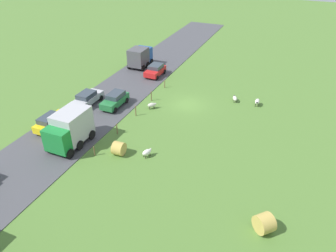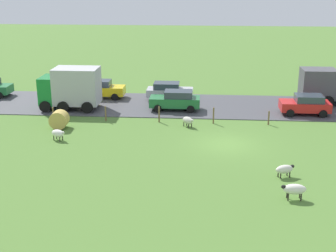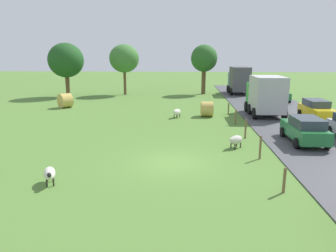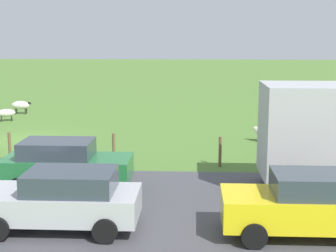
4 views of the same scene
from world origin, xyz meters
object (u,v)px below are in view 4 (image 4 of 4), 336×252
(sheep_0, at_px, (264,132))
(car_2, at_px, (309,204))
(hay_bale_0, at_px, (308,98))
(truck_2, at_px, (335,136))
(hay_bale_1, at_px, (290,140))
(car_1, at_px, (65,164))
(car_3, at_px, (63,199))
(sheep_1, at_px, (21,105))
(sheep_2, at_px, (64,147))
(sheep_3, at_px, (6,113))

(sheep_0, relative_size, car_2, 0.26)
(hay_bale_0, xyz_separation_m, truck_2, (19.66, -3.49, 1.20))
(hay_bale_1, bearing_deg, car_1, -56.71)
(car_1, bearing_deg, hay_bale_0, 148.21)
(car_1, bearing_deg, car_2, 63.60)
(hay_bale_1, bearing_deg, sheep_0, -165.09)
(hay_bale_0, distance_m, car_3, 26.08)
(hay_bale_1, relative_size, car_3, 0.32)
(sheep_1, distance_m, sheep_2, 13.12)
(car_2, bearing_deg, sheep_3, -139.95)
(truck_2, bearing_deg, hay_bale_0, 169.95)
(sheep_0, xyz_separation_m, hay_bale_1, (2.68, 0.71, 0.17))
(sheep_0, height_order, truck_2, truck_2)
(car_3, bearing_deg, truck_2, 114.73)
(truck_2, distance_m, car_1, 8.95)
(hay_bale_1, distance_m, truck_2, 5.41)
(sheep_2, bearing_deg, hay_bale_1, 96.44)
(sheep_2, height_order, truck_2, truck_2)
(hay_bale_0, bearing_deg, sheep_2, -41.19)
(sheep_1, xyz_separation_m, car_3, (19.61, 7.88, 0.31))
(hay_bale_0, relative_size, truck_2, 0.30)
(car_3, bearing_deg, sheep_3, -154.98)
(sheep_0, bearing_deg, hay_bale_1, 14.91)
(sheep_1, height_order, hay_bale_1, hay_bale_1)
(sheep_1, xyz_separation_m, car_2, (19.79, 14.32, 0.35))
(car_1, distance_m, car_3, 3.52)
(car_2, bearing_deg, car_1, -116.40)
(sheep_0, height_order, car_3, car_3)
(hay_bale_0, xyz_separation_m, hay_bale_1, (14.42, -3.94, -0.06))
(sheep_0, height_order, car_2, car_2)
(sheep_0, distance_m, sheep_3, 15.63)
(sheep_1, bearing_deg, hay_bale_0, 100.97)
(truck_2, bearing_deg, sheep_2, -112.40)
(sheep_0, xyz_separation_m, truck_2, (7.92, 1.16, 1.43))
(sheep_0, xyz_separation_m, car_2, (11.82, -0.47, 0.42))
(sheep_0, bearing_deg, sheep_3, -109.32)
(car_2, xyz_separation_m, car_3, (-0.18, -6.44, -0.03))
(sheep_3, bearing_deg, car_1, 27.70)
(hay_bale_1, relative_size, car_2, 0.31)
(hay_bale_0, relative_size, car_2, 0.34)
(hay_bale_0, height_order, car_1, car_1)
(sheep_2, relative_size, car_2, 0.25)
(hay_bale_0, height_order, car_3, car_3)
(sheep_0, xyz_separation_m, sheep_1, (-7.97, -14.79, 0.07))
(sheep_2, distance_m, sheep_3, 10.67)
(sheep_0, xyz_separation_m, sheep_2, (3.77, -8.92, -0.00))
(sheep_0, bearing_deg, car_1, -43.21)
(sheep_1, relative_size, sheep_3, 1.07)
(sheep_2, bearing_deg, car_3, 14.35)
(car_1, xyz_separation_m, car_2, (3.60, 7.25, 0.00))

